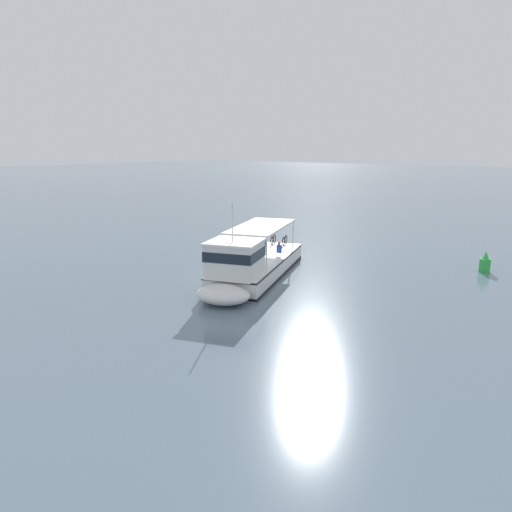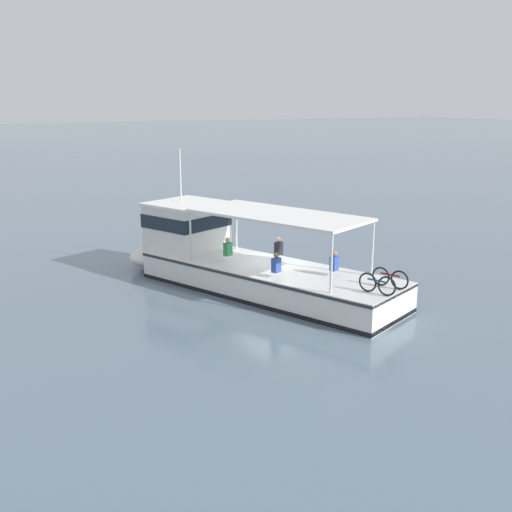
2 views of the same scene
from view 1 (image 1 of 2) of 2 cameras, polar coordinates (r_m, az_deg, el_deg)
The scene contains 3 objects.
ground_plane at distance 30.20m, azimuth -1.63°, elevation -2.41°, with size 400.00×400.00×0.00m, color slate.
ferry_main at distance 28.61m, azimuth -0.64°, elevation -1.19°, with size 12.94×7.60×5.32m.
channel_buoy at distance 34.49m, azimuth 26.42°, elevation -0.86°, with size 0.70×0.70×1.40m.
Camera 1 is at (21.71, 19.35, 8.14)m, focal length 32.40 mm.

